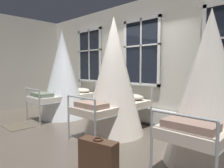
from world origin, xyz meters
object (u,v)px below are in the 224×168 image
(cot_second, at_px, (114,78))
(cot_third, at_px, (209,89))
(cot_first, at_px, (63,76))
(suitcase_dark, at_px, (98,155))

(cot_second, xyz_separation_m, cot_third, (1.97, -0.03, -0.11))
(cot_first, bearing_deg, cot_third, -89.70)
(cot_third, bearing_deg, suitcase_dark, 143.57)
(cot_first, relative_size, cot_second, 0.99)
(cot_first, bearing_deg, suitcase_dark, -113.32)
(suitcase_dark, bearing_deg, cot_first, 144.23)
(cot_first, height_order, suitcase_dark, cot_first)
(cot_third, relative_size, suitcase_dark, 3.89)
(cot_second, relative_size, cot_third, 1.10)
(cot_first, distance_m, cot_third, 4.02)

